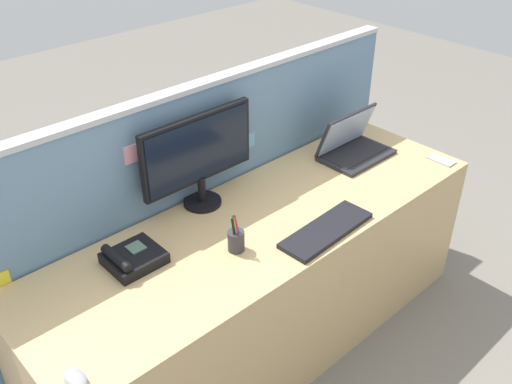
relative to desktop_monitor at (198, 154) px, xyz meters
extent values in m
plane|color=slate|center=(0.12, -0.29, -1.00)|extent=(10.00, 10.00, 0.00)
cube|color=tan|center=(0.12, -0.29, -0.63)|extent=(2.23, 0.70, 0.75)
cube|color=#6084A3|center=(0.12, 0.10, -0.38)|extent=(2.39, 0.06, 1.25)
cube|color=#B7BAC1|center=(0.12, 0.10, 0.26)|extent=(2.39, 0.07, 0.02)
cube|color=pink|center=(-0.27, 0.06, 0.08)|extent=(0.11, 0.01, 0.08)
cube|color=#66ADD1|center=(0.34, 0.06, -0.09)|extent=(0.10, 0.01, 0.07)
cube|color=beige|center=(0.13, 0.06, 0.00)|extent=(0.09, 0.01, 0.07)
cylinder|color=black|center=(0.00, -0.01, -0.25)|extent=(0.17, 0.17, 0.02)
cylinder|color=black|center=(0.00, -0.01, -0.18)|extent=(0.04, 0.04, 0.12)
cube|color=black|center=(0.00, 0.00, 0.02)|extent=(0.57, 0.03, 0.31)
cube|color=black|center=(0.00, -0.01, 0.02)|extent=(0.54, 0.01, 0.28)
cube|color=#232328|center=(0.86, -0.21, -0.24)|extent=(0.38, 0.24, 0.02)
cube|color=black|center=(0.86, -0.20, -0.23)|extent=(0.34, 0.17, 0.00)
cube|color=#232328|center=(0.86, -0.13, -0.13)|extent=(0.38, 0.09, 0.22)
cube|color=#9EB2D1|center=(0.86, -0.14, -0.13)|extent=(0.35, 0.07, 0.20)
cube|color=black|center=(-0.46, -0.16, -0.23)|extent=(0.21, 0.19, 0.05)
cube|color=#4C6B5B|center=(-0.43, -0.14, -0.21)|extent=(0.06, 0.07, 0.01)
cylinder|color=black|center=(-0.53, -0.16, -0.19)|extent=(0.04, 0.17, 0.04)
cube|color=black|center=(0.25, -0.54, -0.24)|extent=(0.46, 0.17, 0.02)
ellipsoid|color=#9EA0A8|center=(-0.91, -0.53, -0.24)|extent=(0.06, 0.10, 0.03)
cylinder|color=#333338|center=(-0.11, -0.37, -0.21)|extent=(0.07, 0.07, 0.09)
cylinder|color=#238438|center=(-0.12, -0.37, -0.15)|extent=(0.02, 0.01, 0.14)
cylinder|color=blue|center=(-0.11, -0.37, -0.15)|extent=(0.03, 0.02, 0.14)
cylinder|color=red|center=(-0.12, -0.38, -0.15)|extent=(0.02, 0.02, 0.15)
cylinder|color=black|center=(-0.13, -0.37, -0.16)|extent=(0.01, 0.02, 0.13)
cube|color=#B7BAC1|center=(1.15, -0.53, -0.25)|extent=(0.07, 0.14, 0.01)
camera|label=1|loc=(-1.29, -1.76, 1.18)|focal=39.86mm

